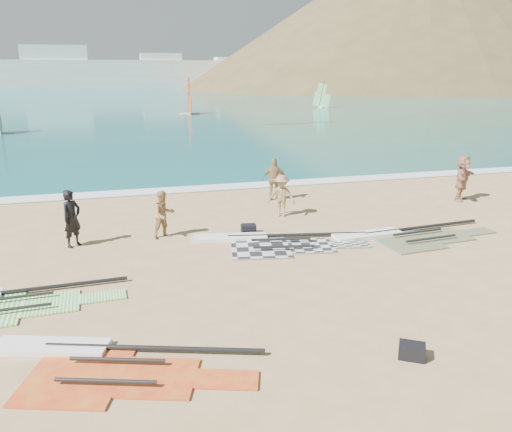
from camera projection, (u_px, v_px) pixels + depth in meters
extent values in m
plane|color=tan|center=(302.00, 298.00, 12.41)|extent=(300.00, 300.00, 0.00)
cube|color=#0D5561|center=(131.00, 90.00, 134.48)|extent=(300.00, 240.00, 0.06)
cube|color=white|center=(212.00, 188.00, 23.79)|extent=(300.00, 1.20, 0.04)
cube|color=white|center=(57.00, 74.00, 144.90)|extent=(160.00, 8.00, 8.00)
cube|color=white|center=(56.00, 67.00, 144.33)|extent=(18.00, 7.00, 12.00)
cube|color=white|center=(161.00, 71.00, 152.24)|extent=(12.00, 7.00, 10.00)
cube|color=white|center=(241.00, 72.00, 158.74)|extent=(16.00, 7.00, 9.00)
cube|color=white|center=(300.00, 69.00, 163.55)|extent=(10.00, 7.00, 11.00)
cone|color=brown|center=(413.00, 87.00, 154.25)|extent=(143.00, 143.00, 45.00)
cone|color=brown|center=(486.00, 86.00, 172.39)|extent=(70.00, 70.00, 28.00)
cube|color=black|center=(260.00, 248.00, 15.86)|extent=(2.18, 2.34, 0.04)
cube|color=black|center=(311.00, 246.00, 15.99)|extent=(1.65, 1.56, 0.04)
cube|color=black|center=(351.00, 245.00, 16.10)|extent=(1.31, 0.83, 0.04)
cylinder|color=black|center=(297.00, 235.00, 16.82)|extent=(4.63, 0.97, 0.11)
cylinder|color=black|center=(281.00, 239.00, 16.22)|extent=(1.92, 0.44, 0.08)
cylinder|color=black|center=(284.00, 247.00, 15.54)|extent=(1.92, 0.44, 0.08)
cube|color=white|center=(230.00, 238.00, 16.65)|extent=(2.53, 1.10, 0.12)
cube|color=#3AC91C|center=(51.00, 303.00, 12.08)|extent=(1.35, 1.26, 0.04)
cube|color=#3AC91C|center=(103.00, 297.00, 12.43)|extent=(1.13, 0.60, 0.04)
cylinder|color=black|center=(42.00, 288.00, 12.74)|extent=(4.26, 0.28, 0.10)
cylinder|color=black|center=(15.00, 297.00, 12.09)|extent=(1.76, 0.15, 0.07)
cylinder|color=black|center=(11.00, 309.00, 11.50)|extent=(1.76, 0.15, 0.07)
cube|color=red|center=(406.00, 241.00, 16.43)|extent=(1.96, 2.15, 0.04)
cube|color=red|center=(446.00, 236.00, 16.95)|extent=(1.51, 1.41, 0.04)
cube|color=red|center=(477.00, 232.00, 17.38)|extent=(1.25, 0.70, 0.04)
cylinder|color=black|center=(422.00, 227.00, 17.65)|extent=(4.63, 0.46, 0.11)
cylinder|color=black|center=(418.00, 232.00, 16.94)|extent=(1.92, 0.23, 0.08)
cylinder|color=black|center=(431.00, 238.00, 16.30)|extent=(1.92, 0.23, 0.08)
cube|color=white|center=(367.00, 235.00, 16.94)|extent=(2.46, 0.84, 0.12)
cube|color=red|center=(76.00, 375.00, 9.24)|extent=(2.26, 2.38, 0.04)
cube|color=red|center=(159.00, 378.00, 9.17)|extent=(1.68, 1.62, 0.04)
cube|color=red|center=(227.00, 380.00, 9.11)|extent=(1.28, 0.91, 0.04)
cylinder|color=black|center=(155.00, 348.00, 9.99)|extent=(4.26, 1.49, 0.11)
cylinder|color=black|center=(117.00, 360.00, 9.49)|extent=(1.77, 0.65, 0.08)
cylinder|color=black|center=(105.00, 381.00, 8.84)|extent=(1.77, 0.65, 0.08)
cube|color=white|center=(51.00, 347.00, 10.10)|extent=(2.40, 1.32, 0.12)
cube|color=black|center=(249.00, 229.00, 17.24)|extent=(0.55, 0.43, 0.32)
cube|color=black|center=(412.00, 351.00, 9.80)|extent=(0.61, 0.57, 0.30)
imported|color=black|center=(72.00, 219.00, 15.80)|extent=(0.79, 0.79, 1.85)
imported|color=#A7814D|center=(164.00, 215.00, 16.66)|extent=(0.95, 0.85, 1.61)
imported|color=#97724F|center=(281.00, 196.00, 19.07)|extent=(1.21, 1.03, 1.63)
imported|color=#A27B49|center=(274.00, 179.00, 21.46)|extent=(1.16, 0.76, 1.83)
imported|color=tan|center=(462.00, 178.00, 21.40)|extent=(1.78, 1.63, 1.98)
cube|color=white|center=(2.00, 133.00, 43.89)|extent=(2.11, 0.86, 0.12)
cube|color=orange|center=(0.00, 121.00, 43.61)|extent=(0.38, 2.50, 2.24)
cube|color=white|center=(190.00, 113.00, 62.74)|extent=(2.52, 0.80, 0.15)
cube|color=red|center=(189.00, 104.00, 62.40)|extent=(0.15, 3.06, 2.72)
cube|color=red|center=(189.00, 88.00, 61.87)|extent=(0.11, 1.72, 1.89)
cylinder|color=black|center=(189.00, 95.00, 62.10)|extent=(0.13, 0.86, 4.32)
cube|color=white|center=(321.00, 107.00, 73.06)|extent=(1.69, 2.16, 0.13)
cube|color=green|center=(322.00, 100.00, 72.76)|extent=(2.27, 1.47, 2.36)
cube|color=green|center=(322.00, 88.00, 72.30)|extent=(1.29, 0.85, 1.64)
cylinder|color=black|center=(322.00, 94.00, 72.50)|extent=(0.68, 0.47, 3.74)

